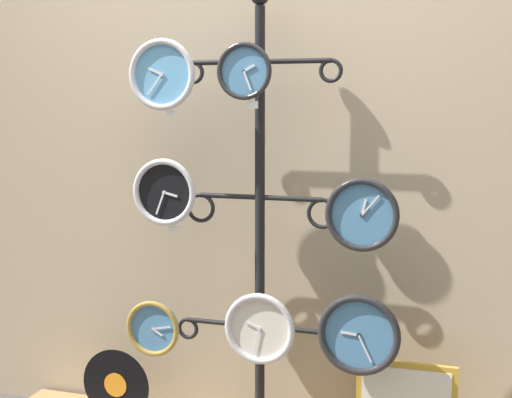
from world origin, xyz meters
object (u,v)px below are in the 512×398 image
at_px(display_stand, 260,284).
at_px(clock_top_left, 162,75).
at_px(vinyl_record, 116,385).
at_px(clock_middle_right, 362,215).
at_px(clock_top_center, 245,71).
at_px(clock_bottom_right, 359,335).
at_px(clock_bottom_center, 260,328).
at_px(clock_bottom_left, 153,328).
at_px(clock_middle_left, 165,192).

height_order(display_stand, clock_top_left, display_stand).
bearing_deg(vinyl_record, clock_middle_right, -2.71).
bearing_deg(clock_top_center, clock_bottom_right, -3.96).
distance_m(display_stand, vinyl_record, 0.77).
relative_size(clock_bottom_center, vinyl_record, 0.93).
bearing_deg(vinyl_record, clock_top_left, -7.95).
relative_size(display_stand, vinyl_record, 5.98).
xyz_separation_m(clock_middle_right, vinyl_record, (-1.03, 0.05, -0.78)).
height_order(clock_top_center, clock_middle_right, clock_top_center).
relative_size(clock_top_center, clock_bottom_center, 0.75).
xyz_separation_m(clock_bottom_left, clock_bottom_right, (0.84, -0.03, 0.07)).
distance_m(clock_middle_left, vinyl_record, 0.86).
bearing_deg(vinyl_record, clock_middle_left, -4.58).
height_order(clock_middle_left, clock_bottom_center, clock_middle_left).
distance_m(clock_top_left, clock_middle_left, 0.45).
bearing_deg(vinyl_record, display_stand, 6.07).
relative_size(clock_top_left, clock_bottom_center, 0.97).
bearing_deg(clock_bottom_right, display_stand, 164.17).
xyz_separation_m(clock_middle_left, clock_middle_right, (0.78, -0.03, -0.05)).
height_order(clock_top_left, clock_middle_left, clock_top_left).
bearing_deg(vinyl_record, clock_bottom_center, -1.47).
xyz_separation_m(clock_middle_left, vinyl_record, (-0.25, 0.02, -0.83)).
bearing_deg(clock_bottom_left, display_stand, 11.06).
bearing_deg(clock_bottom_left, clock_middle_right, -2.08).
height_order(clock_middle_left, clock_bottom_right, clock_middle_left).
bearing_deg(clock_middle_left, clock_bottom_center, 0.52).
distance_m(clock_bottom_center, vinyl_record, 0.71).
height_order(clock_bottom_left, clock_bottom_center, clock_bottom_center).
height_order(display_stand, clock_middle_right, display_stand).
relative_size(clock_middle_left, clock_bottom_center, 0.94).
bearing_deg(clock_middle_left, vinyl_record, 175.42).
relative_size(clock_bottom_left, clock_bottom_right, 0.76).
bearing_deg(clock_bottom_right, clock_top_left, 178.76).
xyz_separation_m(clock_top_left, clock_bottom_left, (-0.07, 0.02, -1.01)).
bearing_deg(clock_top_left, clock_bottom_center, 2.86).
bearing_deg(clock_middle_left, clock_top_left, -68.60).
relative_size(clock_top_center, clock_bottom_left, 0.92).
xyz_separation_m(clock_bottom_left, vinyl_record, (-0.19, 0.02, -0.27)).
bearing_deg(clock_bottom_center, clock_bottom_right, -5.27).
relative_size(clock_bottom_center, clock_bottom_right, 0.93).
distance_m(display_stand, clock_middle_left, 0.52).
distance_m(display_stand, clock_top_center, 0.83).
bearing_deg(clock_bottom_center, display_stand, 107.44).
height_order(clock_bottom_center, clock_bottom_right, clock_bottom_right).
xyz_separation_m(clock_bottom_center, clock_bottom_right, (0.39, -0.04, 0.02)).
bearing_deg(display_stand, clock_bottom_center, -72.56).
bearing_deg(vinyl_record, clock_bottom_left, -5.54).
relative_size(display_stand, clock_bottom_right, 5.96).
bearing_deg(clock_top_center, clock_bottom_left, 179.53).
bearing_deg(clock_top_center, clock_bottom_center, 4.82).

